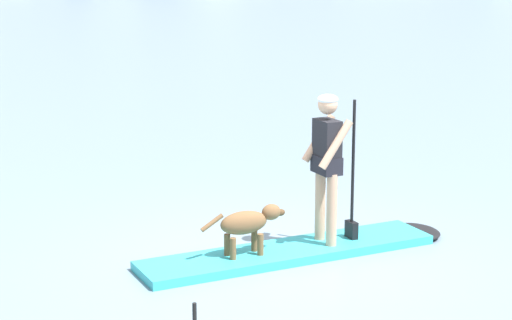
# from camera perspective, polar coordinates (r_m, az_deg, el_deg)

# --- Properties ---
(ground_plane) EXTENTS (400.00, 400.00, 0.00)m
(ground_plane) POSITION_cam_1_polar(r_m,az_deg,el_deg) (10.33, 2.02, -6.05)
(ground_plane) COLOR gray
(paddleboard) EXTENTS (3.80, 1.01, 0.10)m
(paddleboard) POSITION_cam_1_polar(r_m,az_deg,el_deg) (10.42, 3.15, -5.60)
(paddleboard) COLOR #33B2BF
(paddleboard) RESTS_ON ground_plane
(person_paddler) EXTENTS (0.62, 0.50, 1.71)m
(person_paddler) POSITION_cam_1_polar(r_m,az_deg,el_deg) (10.27, 4.52, 0.14)
(person_paddler) COLOR tan
(person_paddler) RESTS_ON paddleboard
(dog) EXTENTS (1.02, 0.27, 0.54)m
(dog) POSITION_cam_1_polar(r_m,az_deg,el_deg) (9.97, -0.51, -3.98)
(dog) COLOR brown
(dog) RESTS_ON paddleboard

